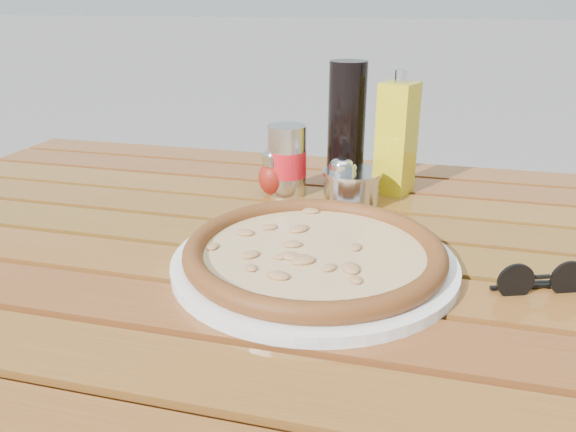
% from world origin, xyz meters
% --- Properties ---
extents(table, '(1.40, 0.90, 0.75)m').
position_xyz_m(table, '(0.00, -0.00, 0.67)').
color(table, '#391C0D').
rests_on(table, ground).
extents(plate, '(0.43, 0.43, 0.01)m').
position_xyz_m(plate, '(0.06, -0.07, 0.76)').
color(plate, white).
rests_on(plate, table).
extents(pizza, '(0.35, 0.35, 0.03)m').
position_xyz_m(pizza, '(0.06, -0.07, 0.77)').
color(pizza, beige).
rests_on(pizza, plate).
extents(pepper_shaker, '(0.06, 0.06, 0.08)m').
position_xyz_m(pepper_shaker, '(-0.07, 0.19, 0.79)').
color(pepper_shaker, '#A12112').
rests_on(pepper_shaker, table).
extents(oregano_shaker, '(0.07, 0.07, 0.08)m').
position_xyz_m(oregano_shaker, '(0.05, 0.16, 0.79)').
color(oregano_shaker, '#39421A').
rests_on(oregano_shaker, table).
extents(dark_bottle, '(0.09, 0.09, 0.22)m').
position_xyz_m(dark_bottle, '(0.04, 0.27, 0.86)').
color(dark_bottle, black).
rests_on(dark_bottle, table).
extents(soda_can, '(0.07, 0.07, 0.12)m').
position_xyz_m(soda_can, '(-0.05, 0.20, 0.81)').
color(soda_can, silver).
rests_on(soda_can, table).
extents(olive_oil_cruet, '(0.07, 0.07, 0.21)m').
position_xyz_m(olive_oil_cruet, '(0.13, 0.25, 0.85)').
color(olive_oil_cruet, gold).
rests_on(olive_oil_cruet, table).
extents(parmesan_tin, '(0.12, 0.12, 0.07)m').
position_xyz_m(parmesan_tin, '(0.07, 0.17, 0.78)').
color(parmesan_tin, silver).
rests_on(parmesan_tin, table).
extents(sunglasses, '(0.11, 0.06, 0.04)m').
position_xyz_m(sunglasses, '(0.33, -0.07, 0.77)').
color(sunglasses, black).
rests_on(sunglasses, table).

